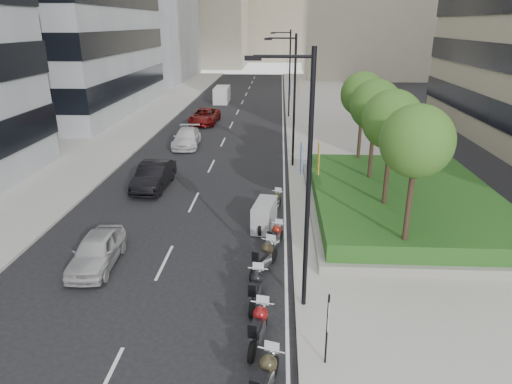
# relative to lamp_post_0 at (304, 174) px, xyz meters

# --- Properties ---
(ground) EXTENTS (160.00, 160.00, 0.00)m
(ground) POSITION_rel_lamp_post_0_xyz_m (-4.14, -1.00, -5.07)
(ground) COLOR black
(ground) RESTS_ON ground
(sidewalk_right) EXTENTS (10.00, 100.00, 0.15)m
(sidewalk_right) POSITION_rel_lamp_post_0_xyz_m (4.86, 29.00, -4.99)
(sidewalk_right) COLOR #9E9B93
(sidewalk_right) RESTS_ON ground
(sidewalk_left) EXTENTS (8.00, 100.00, 0.15)m
(sidewalk_left) POSITION_rel_lamp_post_0_xyz_m (-16.14, 29.00, -4.99)
(sidewalk_left) COLOR #9E9B93
(sidewalk_left) RESTS_ON ground
(lane_edge) EXTENTS (0.12, 100.00, 0.01)m
(lane_edge) POSITION_rel_lamp_post_0_xyz_m (-0.44, 29.00, -5.06)
(lane_edge) COLOR silver
(lane_edge) RESTS_ON ground
(lane_centre) EXTENTS (0.12, 100.00, 0.01)m
(lane_centre) POSITION_rel_lamp_post_0_xyz_m (-5.64, 29.00, -5.06)
(lane_centre) COLOR silver
(lane_centre) RESTS_ON ground
(planter) EXTENTS (10.00, 14.00, 0.40)m
(planter) POSITION_rel_lamp_post_0_xyz_m (5.86, 9.00, -4.72)
(planter) COLOR gray
(planter) RESTS_ON sidewalk_right
(hedge) EXTENTS (9.40, 13.40, 0.80)m
(hedge) POSITION_rel_lamp_post_0_xyz_m (5.86, 9.00, -4.12)
(hedge) COLOR #15491A
(hedge) RESTS_ON planter
(tree_0) EXTENTS (2.80, 2.80, 6.30)m
(tree_0) POSITION_rel_lamp_post_0_xyz_m (4.36, 3.00, 0.36)
(tree_0) COLOR #332319
(tree_0) RESTS_ON planter
(tree_1) EXTENTS (2.80, 2.80, 6.30)m
(tree_1) POSITION_rel_lamp_post_0_xyz_m (4.36, 7.00, 0.36)
(tree_1) COLOR #332319
(tree_1) RESTS_ON planter
(tree_2) EXTENTS (2.80, 2.80, 6.30)m
(tree_2) POSITION_rel_lamp_post_0_xyz_m (4.36, 11.00, 0.36)
(tree_2) COLOR #332319
(tree_2) RESTS_ON planter
(tree_3) EXTENTS (2.80, 2.80, 6.30)m
(tree_3) POSITION_rel_lamp_post_0_xyz_m (4.36, 15.00, 0.36)
(tree_3) COLOR #332319
(tree_3) RESTS_ON planter
(lamp_post_0) EXTENTS (2.34, 0.45, 9.00)m
(lamp_post_0) POSITION_rel_lamp_post_0_xyz_m (0.00, 0.00, 0.00)
(lamp_post_0) COLOR black
(lamp_post_0) RESTS_ON ground
(lamp_post_1) EXTENTS (2.34, 0.45, 9.00)m
(lamp_post_1) POSITION_rel_lamp_post_0_xyz_m (0.00, 17.00, 0.00)
(lamp_post_1) COLOR black
(lamp_post_1) RESTS_ON ground
(lamp_post_2) EXTENTS (2.34, 0.45, 9.00)m
(lamp_post_2) POSITION_rel_lamp_post_0_xyz_m (0.00, 35.00, 0.00)
(lamp_post_2) COLOR black
(lamp_post_2) RESTS_ON ground
(parking_sign) EXTENTS (0.06, 0.32, 2.50)m
(parking_sign) POSITION_rel_lamp_post_0_xyz_m (0.66, -3.00, -3.61)
(parking_sign) COLOR black
(parking_sign) RESTS_ON ground
(motorcycle_0) EXTENTS (0.95, 2.28, 1.17)m
(motorcycle_0) POSITION_rel_lamp_post_0_xyz_m (-1.09, -4.26, -4.44)
(motorcycle_0) COLOR black
(motorcycle_0) RESTS_ON ground
(motorcycle_1) EXTENTS (0.78, 2.32, 1.16)m
(motorcycle_1) POSITION_rel_lamp_post_0_xyz_m (-1.37, -2.01, -4.44)
(motorcycle_1) COLOR black
(motorcycle_1) RESTS_ON ground
(motorcycle_2) EXTENTS (0.76, 2.29, 1.14)m
(motorcycle_2) POSITION_rel_lamp_post_0_xyz_m (-1.58, 0.21, -4.46)
(motorcycle_2) COLOR black
(motorcycle_2) RESTS_ON ground
(motorcycle_3) EXTENTS (1.16, 2.25, 1.20)m
(motorcycle_3) POSITION_rel_lamp_post_0_xyz_m (-1.33, 2.46, -4.43)
(motorcycle_3) COLOR black
(motorcycle_3) RESTS_ON ground
(motorcycle_4) EXTENTS (0.88, 1.97, 1.02)m
(motorcycle_4) POSITION_rel_lamp_post_0_xyz_m (-0.93, 4.61, -4.52)
(motorcycle_4) COLOR black
(motorcycle_4) RESTS_ON ground
(motorcycle_5) EXTENTS (1.26, 2.36, 1.36)m
(motorcycle_5) POSITION_rel_lamp_post_0_xyz_m (-1.49, 6.71, -4.38)
(motorcycle_5) COLOR black
(motorcycle_5) RESTS_ON ground
(motorcycle_6) EXTENTS (0.81, 1.98, 1.01)m
(motorcycle_6) POSITION_rel_lamp_post_0_xyz_m (-0.97, 8.89, -4.52)
(motorcycle_6) COLOR black
(motorcycle_6) RESTS_ON ground
(car_a) EXTENTS (1.82, 4.15, 1.39)m
(car_a) POSITION_rel_lamp_post_0_xyz_m (-8.36, 2.59, -4.37)
(car_a) COLOR #AFAEB1
(car_a) RESTS_ON ground
(car_b) EXTENTS (1.80, 4.85, 1.58)m
(car_b) POSITION_rel_lamp_post_0_xyz_m (-8.51, 12.26, -4.27)
(car_b) COLOR black
(car_b) RESTS_ON ground
(car_c) EXTENTS (2.31, 5.06, 1.44)m
(car_c) POSITION_rel_lamp_post_0_xyz_m (-8.45, 22.41, -4.35)
(car_c) COLOR silver
(car_c) RESTS_ON ground
(car_d) EXTENTS (2.76, 5.55, 1.51)m
(car_d) POSITION_rel_lamp_post_0_xyz_m (-8.40, 31.49, -4.31)
(car_d) COLOR #610B0B
(car_d) RESTS_ON ground
(delivery_van) EXTENTS (1.82, 4.66, 1.95)m
(delivery_van) POSITION_rel_lamp_post_0_xyz_m (-8.25, 44.54, -4.16)
(delivery_van) COLOR silver
(delivery_van) RESTS_ON ground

